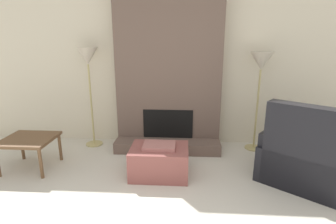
{
  "coord_description": "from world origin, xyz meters",
  "views": [
    {
      "loc": [
        0.26,
        -1.34,
        1.74
      ],
      "look_at": [
        0.0,
        2.71,
        0.61
      ],
      "focal_mm": 28.0,
      "sensor_mm": 36.0,
      "label": 1
    }
  ],
  "objects_px": {
    "ottoman": "(159,161)",
    "floor_lamp_right": "(261,66)",
    "side_table": "(29,142)",
    "armchair": "(306,158)",
    "floor_lamp_left": "(88,61)"
  },
  "relations": [
    {
      "from": "ottoman",
      "to": "floor_lamp_right",
      "type": "relative_size",
      "value": 0.48
    },
    {
      "from": "ottoman",
      "to": "side_table",
      "type": "distance_m",
      "value": 1.81
    },
    {
      "from": "ottoman",
      "to": "side_table",
      "type": "height_order",
      "value": "side_table"
    },
    {
      "from": "armchair",
      "to": "side_table",
      "type": "distance_m",
      "value": 3.64
    },
    {
      "from": "ottoman",
      "to": "armchair",
      "type": "bearing_deg",
      "value": -1.21
    },
    {
      "from": "armchair",
      "to": "floor_lamp_left",
      "type": "xyz_separation_m",
      "value": [
        -3.06,
        1.01,
        1.09
      ]
    },
    {
      "from": "ottoman",
      "to": "floor_lamp_right",
      "type": "bearing_deg",
      "value": 33.44
    },
    {
      "from": "floor_lamp_right",
      "to": "side_table",
      "type": "bearing_deg",
      "value": -164.72
    },
    {
      "from": "ottoman",
      "to": "armchair",
      "type": "distance_m",
      "value": 1.84
    },
    {
      "from": "side_table",
      "to": "floor_lamp_right",
      "type": "relative_size",
      "value": 0.42
    },
    {
      "from": "floor_lamp_right",
      "to": "ottoman",
      "type": "bearing_deg",
      "value": -146.56
    },
    {
      "from": "side_table",
      "to": "floor_lamp_left",
      "type": "xyz_separation_m",
      "value": [
        0.58,
        0.89,
        1.02
      ]
    },
    {
      "from": "floor_lamp_right",
      "to": "floor_lamp_left",
      "type": "bearing_deg",
      "value": -180.0
    },
    {
      "from": "armchair",
      "to": "floor_lamp_left",
      "type": "relative_size",
      "value": 0.85
    },
    {
      "from": "ottoman",
      "to": "side_table",
      "type": "xyz_separation_m",
      "value": [
        -1.8,
        0.08,
        0.19
      ]
    }
  ]
}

